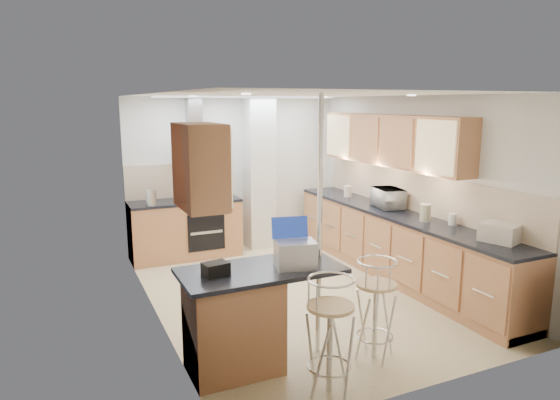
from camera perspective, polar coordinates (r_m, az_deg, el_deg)
name	(u,v)px	position (r m, az deg, el deg)	size (l,w,h in m)	color
ground	(299,293)	(6.54, 2.22, -10.52)	(4.80, 4.80, 0.00)	tan
room_shell	(309,169)	(6.62, 3.37, 3.55)	(3.64, 4.84, 2.51)	silver
right_counter	(396,245)	(7.16, 13.07, -4.98)	(0.63, 4.40, 0.92)	#AA6F44
back_counter	(185,229)	(7.98, -10.76, -3.23)	(1.70, 0.63, 0.92)	#AA6F44
peninsula	(261,317)	(4.71, -2.15, -13.17)	(1.47, 0.72, 0.94)	#AA6F44
microwave	(388,198)	(7.32, 12.27, 0.22)	(0.51, 0.34, 0.28)	white
laptop	(295,254)	(4.53, 1.77, -6.21)	(0.35, 0.27, 0.24)	#ABAEB3
bag	(216,269)	(4.37, -7.37, -7.84)	(0.21, 0.16, 0.12)	black
bar_stool_near	(330,335)	(4.31, 5.72, -15.14)	(0.42, 0.42, 1.02)	tan
bar_stool_end	(375,309)	(4.90, 10.86, -12.16)	(0.40, 0.40, 0.98)	tan
jar_a	(348,191)	(8.05, 7.75, 0.99)	(0.12, 0.12, 0.18)	beige
jar_b	(374,198)	(7.63, 10.66, 0.27)	(0.11, 0.11, 0.16)	beige
jar_c	(425,213)	(6.61, 16.28, -1.40)	(0.14, 0.14, 0.22)	#BAB894
jar_d	(453,219)	(6.52, 19.13, -2.09)	(0.10, 0.10, 0.14)	white
bread_bin	(500,233)	(5.93, 23.85, -3.43)	(0.30, 0.38, 0.20)	beige
kettle	(151,197)	(7.57, -14.54, 0.31)	(0.16, 0.16, 0.24)	#ACAFB1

